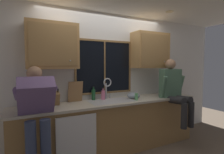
{
  "coord_description": "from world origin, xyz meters",
  "views": [
    {
      "loc": [
        -1.45,
        -3.07,
        1.56
      ],
      "look_at": [
        -0.03,
        -0.3,
        1.35
      ],
      "focal_mm": 28.2,
      "sensor_mm": 36.0,
      "label": 1
    }
  ],
  "objects_px": {
    "knife_block": "(55,99)",
    "bottle_tall_clear": "(93,94)",
    "mixing_bowl": "(133,96)",
    "person_standing": "(37,111)",
    "soap_dispenser": "(136,96)",
    "bottle_green_glass": "(103,95)",
    "person_sitting_on_counter": "(174,88)",
    "cutting_board": "(75,92)"
  },
  "relations": [
    {
      "from": "soap_dispenser",
      "to": "mixing_bowl",
      "type": "bearing_deg",
      "value": 73.68
    },
    {
      "from": "person_standing",
      "to": "soap_dispenser",
      "type": "relative_size",
      "value": 8.54
    },
    {
      "from": "mixing_bowl",
      "to": "soap_dispenser",
      "type": "bearing_deg",
      "value": -106.32
    },
    {
      "from": "soap_dispenser",
      "to": "bottle_tall_clear",
      "type": "xyz_separation_m",
      "value": [
        -0.69,
        0.37,
        0.03
      ]
    },
    {
      "from": "knife_block",
      "to": "soap_dispenser",
      "type": "height_order",
      "value": "knife_block"
    },
    {
      "from": "mixing_bowl",
      "to": "person_standing",
      "type": "bearing_deg",
      "value": -169.36
    },
    {
      "from": "knife_block",
      "to": "soap_dispenser",
      "type": "bearing_deg",
      "value": -10.1
    },
    {
      "from": "knife_block",
      "to": "mixing_bowl",
      "type": "xyz_separation_m",
      "value": [
        1.44,
        -0.08,
        -0.05
      ]
    },
    {
      "from": "soap_dispenser",
      "to": "person_standing",
      "type": "bearing_deg",
      "value": -174.54
    },
    {
      "from": "cutting_board",
      "to": "soap_dispenser",
      "type": "bearing_deg",
      "value": -19.1
    },
    {
      "from": "knife_block",
      "to": "person_standing",
      "type": "bearing_deg",
      "value": -126.61
    },
    {
      "from": "soap_dispenser",
      "to": "bottle_green_glass",
      "type": "relative_size",
      "value": 0.83
    },
    {
      "from": "knife_block",
      "to": "bottle_tall_clear",
      "type": "bearing_deg",
      "value": 9.93
    },
    {
      "from": "person_standing",
      "to": "cutting_board",
      "type": "distance_m",
      "value": 0.85
    },
    {
      "from": "person_sitting_on_counter",
      "to": "knife_block",
      "type": "xyz_separation_m",
      "value": [
        -2.19,
        0.37,
        -0.08
      ]
    },
    {
      "from": "person_sitting_on_counter",
      "to": "soap_dispenser",
      "type": "distance_m",
      "value": 0.82
    },
    {
      "from": "knife_block",
      "to": "bottle_green_glass",
      "type": "xyz_separation_m",
      "value": [
        0.87,
        0.08,
        -0.02
      ]
    },
    {
      "from": "person_standing",
      "to": "bottle_tall_clear",
      "type": "height_order",
      "value": "person_standing"
    },
    {
      "from": "person_standing",
      "to": "mixing_bowl",
      "type": "bearing_deg",
      "value": 10.64
    },
    {
      "from": "soap_dispenser",
      "to": "bottle_green_glass",
      "type": "height_order",
      "value": "bottle_green_glass"
    },
    {
      "from": "person_sitting_on_counter",
      "to": "knife_block",
      "type": "relative_size",
      "value": 3.92
    },
    {
      "from": "person_standing",
      "to": "cutting_board",
      "type": "relative_size",
      "value": 4.23
    },
    {
      "from": "cutting_board",
      "to": "person_sitting_on_counter",
      "type": "bearing_deg",
      "value": -14.72
    },
    {
      "from": "mixing_bowl",
      "to": "knife_block",
      "type": "bearing_deg",
      "value": 176.73
    },
    {
      "from": "person_sitting_on_counter",
      "to": "bottle_tall_clear",
      "type": "xyz_separation_m",
      "value": [
        -1.5,
        0.49,
        -0.08
      ]
    },
    {
      "from": "knife_block",
      "to": "mixing_bowl",
      "type": "relative_size",
      "value": 1.3
    },
    {
      "from": "cutting_board",
      "to": "mixing_bowl",
      "type": "xyz_separation_m",
      "value": [
        1.08,
        -0.19,
        -0.12
      ]
    },
    {
      "from": "bottle_green_glass",
      "to": "bottle_tall_clear",
      "type": "bearing_deg",
      "value": 167.72
    },
    {
      "from": "person_standing",
      "to": "bottle_green_glass",
      "type": "xyz_separation_m",
      "value": [
        1.18,
        0.49,
        0.05
      ]
    },
    {
      "from": "cutting_board",
      "to": "soap_dispenser",
      "type": "relative_size",
      "value": 2.02
    },
    {
      "from": "person_standing",
      "to": "mixing_bowl",
      "type": "relative_size",
      "value": 6.27
    },
    {
      "from": "cutting_board",
      "to": "bottle_green_glass",
      "type": "xyz_separation_m",
      "value": [
        0.52,
        -0.03,
        -0.09
      ]
    },
    {
      "from": "cutting_board",
      "to": "mixing_bowl",
      "type": "bearing_deg",
      "value": -10.09
    },
    {
      "from": "knife_block",
      "to": "cutting_board",
      "type": "height_order",
      "value": "cutting_board"
    },
    {
      "from": "cutting_board",
      "to": "bottle_green_glass",
      "type": "bearing_deg",
      "value": -2.99
    },
    {
      "from": "cutting_board",
      "to": "soap_dispenser",
      "type": "height_order",
      "value": "cutting_board"
    },
    {
      "from": "knife_block",
      "to": "bottle_tall_clear",
      "type": "xyz_separation_m",
      "value": [
        0.69,
        0.12,
        -0.01
      ]
    },
    {
      "from": "mixing_bowl",
      "to": "bottle_green_glass",
      "type": "bearing_deg",
      "value": 163.7
    },
    {
      "from": "mixing_bowl",
      "to": "person_sitting_on_counter",
      "type": "bearing_deg",
      "value": -21.0
    },
    {
      "from": "bottle_green_glass",
      "to": "soap_dispenser",
      "type": "bearing_deg",
      "value": -32.59
    },
    {
      "from": "cutting_board",
      "to": "soap_dispenser",
      "type": "distance_m",
      "value": 1.1
    },
    {
      "from": "cutting_board",
      "to": "mixing_bowl",
      "type": "height_order",
      "value": "cutting_board"
    }
  ]
}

